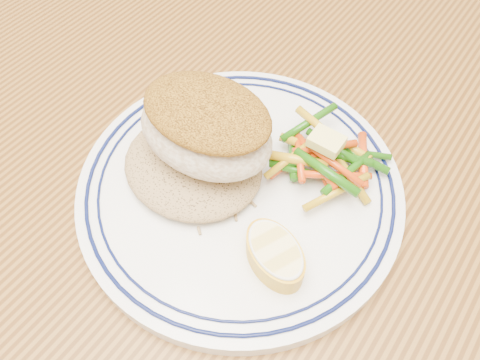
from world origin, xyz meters
name	(u,v)px	position (x,y,z in m)	size (l,w,h in m)	color
dining_table	(222,248)	(0.00, 0.00, 0.65)	(1.50, 0.90, 0.75)	#533110
plate	(240,187)	(0.01, 0.01, 0.76)	(0.27, 0.27, 0.02)	white
rice_pilaf	(193,163)	(-0.03, 0.00, 0.78)	(0.12, 0.11, 0.02)	olive
fish_fillet	(206,126)	(-0.02, 0.02, 0.81)	(0.12, 0.09, 0.06)	beige
vegetable_pile	(325,158)	(0.06, 0.07, 0.78)	(0.09, 0.10, 0.03)	#D73D0A
butter_pat	(326,141)	(0.06, 0.07, 0.80)	(0.03, 0.02, 0.01)	#F9EA7A
lemon_wedge	(275,254)	(0.08, -0.03, 0.78)	(0.07, 0.07, 0.02)	gold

